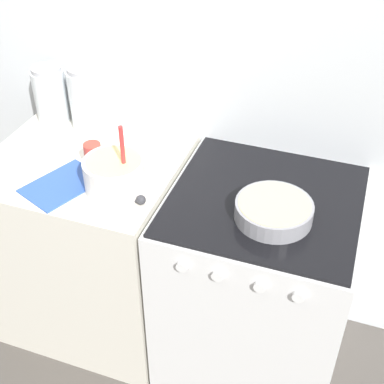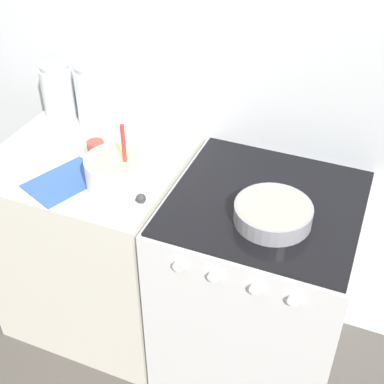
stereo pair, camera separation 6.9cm
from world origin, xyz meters
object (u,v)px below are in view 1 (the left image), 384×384
object	(u,v)px
tin_can	(93,156)
storage_jar_middle	(88,102)
baking_pan	(274,210)
stove	(256,284)
mixing_bowl	(115,173)
storage_jar_left	(51,98)

from	to	relation	value
tin_can	storage_jar_middle	bearing A→B (deg)	120.51
baking_pan	tin_can	bearing A→B (deg)	174.72
stove	mixing_bowl	size ratio (longest dim) A/B	3.30
stove	mixing_bowl	bearing A→B (deg)	-166.68
storage_jar_left	storage_jar_middle	size ratio (longest dim) A/B	0.90
mixing_bowl	storage_jar_left	bearing A→B (deg)	142.57
mixing_bowl	baking_pan	size ratio (longest dim) A/B	1.02
mixing_bowl	storage_jar_left	world-z (taller)	mixing_bowl
storage_jar_middle	tin_can	bearing A→B (deg)	-59.49
storage_jar_middle	tin_can	xyz separation A→B (m)	(0.17, -0.28, -0.07)
stove	storage_jar_middle	size ratio (longest dim) A/B	3.27
storage_jar_left	stove	bearing A→B (deg)	-13.54
storage_jar_middle	tin_can	distance (m)	0.33
mixing_bowl	baking_pan	distance (m)	0.59
storage_jar_middle	storage_jar_left	bearing A→B (deg)	180.00
mixing_bowl	tin_can	world-z (taller)	mixing_bowl
stove	storage_jar_left	xyz separation A→B (m)	(-1.03, 0.25, 0.56)
mixing_bowl	tin_can	size ratio (longest dim) A/B	2.53
storage_jar_left	baking_pan	bearing A→B (deg)	-17.89
mixing_bowl	tin_can	bearing A→B (deg)	146.21
mixing_bowl	tin_can	distance (m)	0.17
storage_jar_left	storage_jar_middle	bearing A→B (deg)	-0.00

